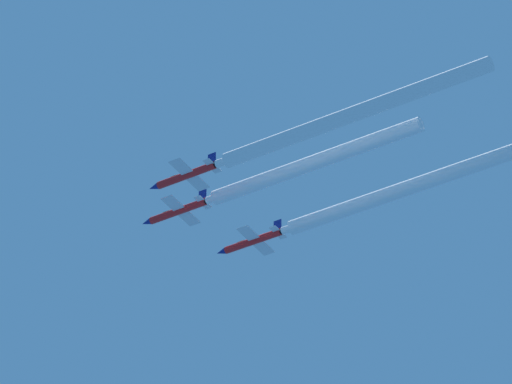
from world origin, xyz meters
TOP-DOWN VIEW (x-y plane):
  - jet_lead at (-0.53, 7.18)m, footprint 8.60×12.52m
  - jet_left_wingman at (-9.53, -0.19)m, footprint 8.60×12.52m
  - jet_right_wingman at (10.21, -0.23)m, footprint 8.60×12.52m
  - smoke_trail_lead at (-0.53, -17.34)m, footprint 2.35×37.61m
  - smoke_trail_left_wingman at (-9.53, -28.79)m, footprint 2.35×45.76m
  - smoke_trail_right_wingman at (10.21, -27.67)m, footprint 2.35×43.46m

SIDE VIEW (x-z plane):
  - smoke_trail_right_wingman at x=10.21m, z-range 172.47..174.82m
  - jet_right_wingman at x=10.21m, z-range 172.17..175.18m
  - smoke_trail_left_wingman at x=-9.53m, z-range 172.86..175.21m
  - jet_left_wingman at x=-9.53m, z-range 172.56..175.57m
  - smoke_trail_lead at x=-0.53m, z-range 174.44..176.80m
  - jet_lead at x=-0.53m, z-range 174.15..177.16m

